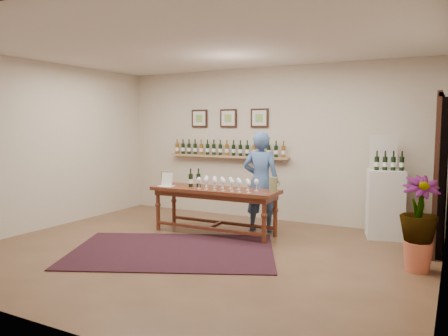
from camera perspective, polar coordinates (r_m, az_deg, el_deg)
The scene contains 14 objects.
ground at distance 6.13m, azimuth -3.60°, elevation -10.94°, with size 6.00×6.00×0.00m, color #513823.
room_shell at distance 6.94m, azimuth 19.87°, elevation 0.11°, with size 6.00×6.00×6.00m.
rug at distance 6.21m, azimuth -6.71°, elevation -10.68°, with size 2.78×1.85×0.01m, color #4A170D.
tasting_table at distance 7.02m, azimuth -1.21°, elevation -3.55°, with size 2.09×0.70×0.74m.
table_glasses at distance 6.84m, azimuth 0.37°, elevation -2.05°, with size 1.39×0.32×0.19m, color white, non-canonical shape.
table_bottles at distance 7.20m, azimuth -3.86°, elevation -1.37°, with size 0.25×0.14×0.27m, color black, non-canonical shape.
pitcher_left at distance 7.48m, azimuth -7.75°, elevation -1.26°, with size 0.15×0.15×0.24m, color olive, non-canonical shape.
pitcher_right at distance 6.68m, azimuth 6.45°, elevation -2.14°, with size 0.14×0.14×0.22m, color olive, non-canonical shape.
menu_card at distance 7.31m, azimuth -7.44°, elevation -1.48°, with size 0.24×0.18×0.22m, color silver.
display_pedestal at distance 7.24m, azimuth 20.27°, elevation -4.41°, with size 0.53×0.53×1.06m, color white.
pedestal_bottles at distance 7.12m, azimuth 20.77°, elevation 0.84°, with size 0.28×0.08×0.28m, color black, non-canonical shape.
info_sign at distance 7.27m, azimuth 20.11°, elevation 2.06°, with size 0.41×0.02×0.56m, color silver.
potted_plant at distance 5.71m, azimuth 24.10°, elevation -6.67°, with size 0.66×0.66×0.99m.
person at distance 7.18m, azimuth 4.84°, elevation -1.78°, with size 0.60×0.39×1.65m, color #3A578A.
Camera 1 is at (3.10, -4.99, 1.74)m, focal length 35.00 mm.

